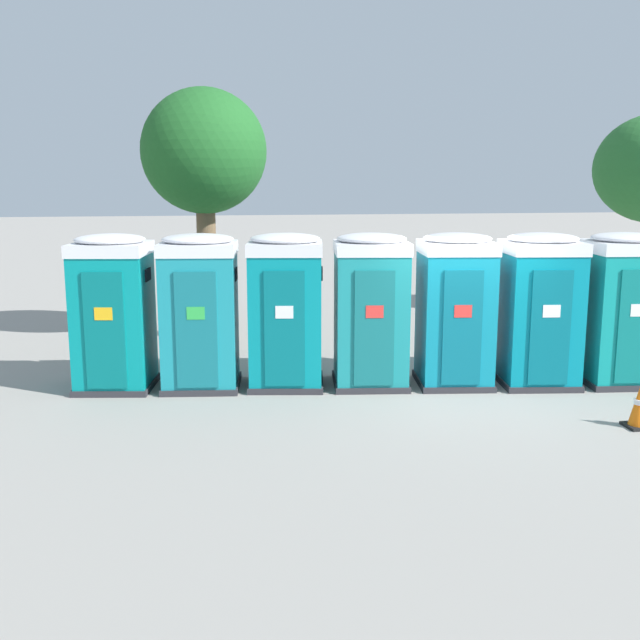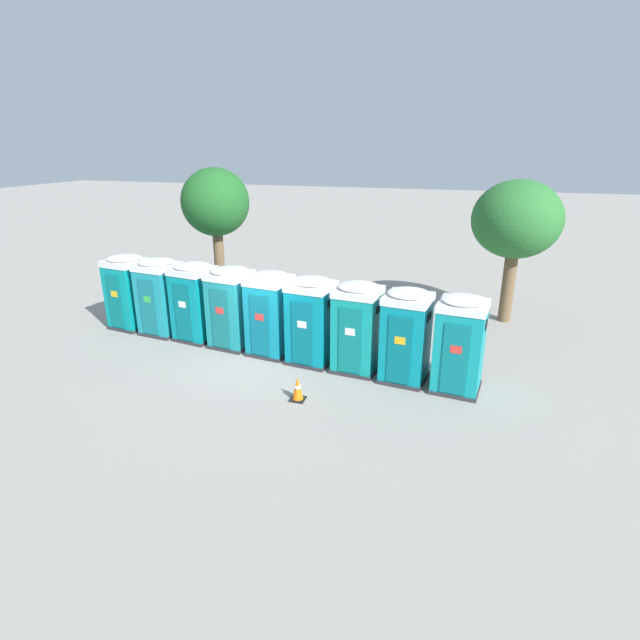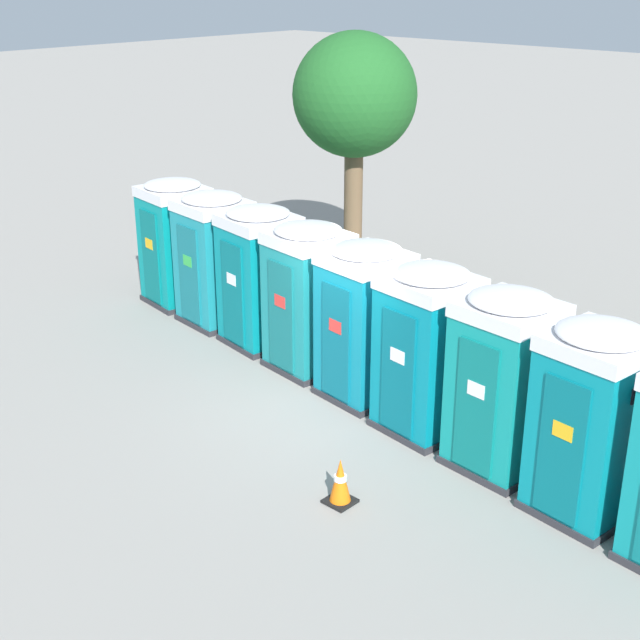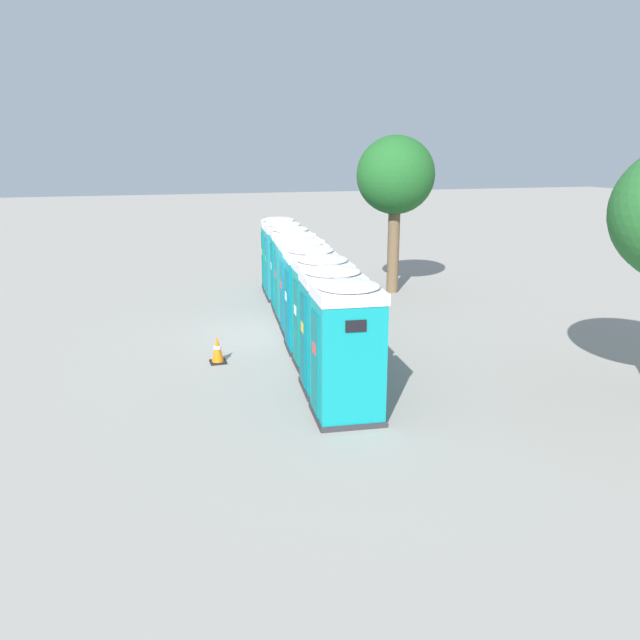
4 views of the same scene
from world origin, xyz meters
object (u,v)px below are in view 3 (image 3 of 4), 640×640
object	(u,v)px
portapotty_0	(176,242)
street_tree_1	(355,98)
portapotty_6	(504,381)
portapotty_7	(591,421)
portapotty_4	(364,321)
traffic_cone	(340,482)
portapotty_2	(259,276)
portapotty_3	(308,297)
portapotty_1	(214,258)
portapotty_5	(427,350)

from	to	relation	value
portapotty_0	street_tree_1	xyz separation A→B (m)	(1.57, 3.64, 2.61)
portapotty_6	portapotty_7	size ratio (longest dim) A/B	1.00
portapotty_4	traffic_cone	distance (m)	3.28
portapotty_2	portapotty_3	xyz separation A→B (m)	(1.39, -0.19, 0.00)
portapotty_3	street_tree_1	distance (m)	5.54
portapotty_7	traffic_cone	size ratio (longest dim) A/B	3.97
portapotty_4	portapotty_7	bearing A→B (deg)	-8.13
portapotty_2	portapotty_6	world-z (taller)	same
portapotty_6	portapotty_1	bearing A→B (deg)	172.81
portapotty_6	traffic_cone	size ratio (longest dim) A/B	3.97
portapotty_4	portapotty_6	world-z (taller)	same
portapotty_5	portapotty_7	distance (m)	2.80
portapotty_2	portapotty_6	bearing A→B (deg)	-7.60
portapotty_6	street_tree_1	xyz separation A→B (m)	(-6.76, 4.69, 2.61)
portapotty_6	street_tree_1	world-z (taller)	street_tree_1
portapotty_1	portapotty_2	bearing A→B (deg)	-5.55
portapotty_3	portapotty_4	bearing A→B (deg)	-7.61
portapotty_0	portapotty_5	world-z (taller)	same
portapotty_1	portapotty_6	distance (m)	7.00
portapotty_4	street_tree_1	distance (m)	6.43
street_tree_1	traffic_cone	world-z (taller)	street_tree_1
street_tree_1	portapotty_3	bearing A→B (deg)	-57.89
portapotty_3	portapotty_5	bearing A→B (deg)	-8.33
street_tree_1	portapotty_4	bearing A→B (deg)	-47.33
street_tree_1	portapotty_2	bearing A→B (deg)	-72.98
portapotty_1	portapotty_4	world-z (taller)	same
portapotty_4	portapotty_6	distance (m)	2.80
portapotty_0	portapotty_5	xyz separation A→B (m)	(6.94, -0.91, -0.00)
portapotty_0	street_tree_1	world-z (taller)	street_tree_1
traffic_cone	portapotty_6	bearing A→B (deg)	66.12
portapotty_2	street_tree_1	xyz separation A→B (m)	(-1.21, 3.95, 2.61)
portapotty_4	street_tree_1	bearing A→B (deg)	132.67
portapotty_3	portapotty_7	bearing A→B (deg)	-8.00
portapotty_6	portapotty_7	bearing A→B (deg)	-9.38
portapotty_4	street_tree_1	xyz separation A→B (m)	(-3.98, 4.32, 2.61)
portapotty_4	portapotty_7	size ratio (longest dim) A/B	1.00
portapotty_1	portapotty_2	xyz separation A→B (m)	(1.39, -0.14, 0.00)
portapotty_4	portapotty_5	xyz separation A→B (m)	(1.38, -0.22, -0.00)
portapotty_7	traffic_cone	distance (m)	3.22
portapotty_3	portapotty_2	bearing A→B (deg)	172.22
portapotty_3	portapotty_7	world-z (taller)	same
portapotty_0	portapotty_1	xyz separation A→B (m)	(1.39, -0.18, -0.00)
portapotty_6	street_tree_1	bearing A→B (deg)	145.26
portapotty_7	traffic_cone	bearing A→B (deg)	-140.07
portapotty_1	portapotty_0	bearing A→B (deg)	172.77
portapotty_0	portapotty_3	size ratio (longest dim) A/B	1.00
portapotty_7	portapotty_3	bearing A→B (deg)	172.00
portapotty_5	street_tree_1	bearing A→B (deg)	139.75
portapotty_6	traffic_cone	world-z (taller)	portapotty_6
portapotty_4	portapotty_1	bearing A→B (deg)	173.02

